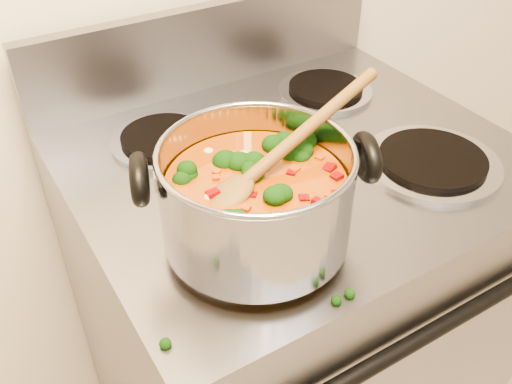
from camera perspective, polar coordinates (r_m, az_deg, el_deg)
electric_range at (r=1.26m, az=2.90°, el=-13.40°), size 0.72×0.65×1.08m
stockpot at (r=0.72m, az=-0.09°, el=-0.61°), size 0.31×0.25×0.15m
wooden_spoon at (r=0.71m, az=1.31°, el=3.09°), size 0.30×0.09×0.10m
cooktop_crumbs at (r=0.79m, az=2.44°, el=-3.62°), size 0.25×0.34×0.01m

